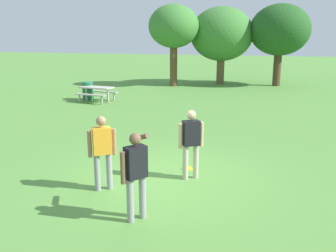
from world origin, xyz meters
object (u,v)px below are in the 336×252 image
frisbee (188,168)px  picnic_table_near (97,91)px  person_thrower (102,148)px  person_bystander (135,170)px  tree_tall_left (174,27)px  person_catcher (191,140)px  tree_broad_center (222,34)px  trash_can_beside_table (88,91)px  tree_far_right (280,30)px

frisbee → picnic_table_near: (-6.84, 8.17, 0.55)m
person_thrower → person_bystander: 1.58m
person_thrower → tree_tall_left: tree_tall_left is taller
frisbee → picnic_table_near: picnic_table_near is taller
person_catcher → tree_tall_left: size_ratio=0.31×
frisbee → tree_broad_center: (-1.91, 17.24, 3.42)m
person_thrower → tree_broad_center: (-0.46, 19.00, 2.49)m
person_thrower → person_catcher: size_ratio=1.00×
frisbee → person_bystander: bearing=-95.5°
frisbee → trash_can_beside_table: trash_can_beside_table is taller
person_bystander → tree_broad_center: bearing=94.7°
tree_broad_center → person_thrower: bearing=-88.6°
person_catcher → trash_can_beside_table: bearing=130.4°
tree_tall_left → tree_broad_center: size_ratio=1.01×
tree_tall_left → tree_far_right: size_ratio=0.99×
tree_far_right → person_catcher: bearing=-95.4°
frisbee → tree_tall_left: (-4.78, 15.24, 3.88)m
frisbee → picnic_table_near: 10.67m
person_thrower → picnic_table_near: bearing=118.5°
person_thrower → tree_broad_center: bearing=91.4°
person_catcher → tree_broad_center: (-2.13, 17.84, 2.49)m
person_catcher → person_bystander: (-0.48, -2.21, 0.02)m
person_bystander → trash_can_beside_table: (-7.32, 11.37, -0.48)m
person_catcher → tree_tall_left: tree_tall_left is taller
person_bystander → tree_far_right: 20.57m
person_catcher → tree_tall_left: (-4.99, 15.84, 2.95)m
picnic_table_near → tree_broad_center: 10.71m
person_thrower → tree_broad_center: size_ratio=0.31×
trash_can_beside_table → tree_broad_center: bearing=56.8°
person_bystander → person_catcher: bearing=77.6°
tree_broad_center → tree_far_right: (3.83, 0.22, 0.25)m
frisbee → tree_tall_left: bearing=107.4°
person_catcher → frisbee: person_catcher is taller
trash_can_beside_table → tree_broad_center: 10.78m
trash_can_beside_table → tree_far_right: size_ratio=0.18×
tree_tall_left → tree_broad_center: bearing=35.0°
person_bystander → tree_far_right: tree_far_right is taller
person_bystander → picnic_table_near: bearing=120.9°
person_thrower → frisbee: 2.47m
person_catcher → frisbee: bearing=109.8°
person_bystander → person_thrower: bearing=138.5°
person_bystander → tree_tall_left: bearing=104.0°
trash_can_beside_table → person_catcher: bearing=-49.6°
tree_tall_left → tree_far_right: tree_far_right is taller
person_catcher → tree_broad_center: 18.14m
picnic_table_near → tree_tall_left: bearing=73.7°
trash_can_beside_table → tree_broad_center: (5.67, 8.68, 2.95)m
picnic_table_near → trash_can_beside_table: size_ratio=1.92×
frisbee → tree_broad_center: tree_broad_center is taller
frisbee → trash_can_beside_table: size_ratio=0.27×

